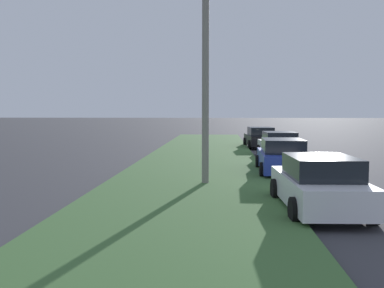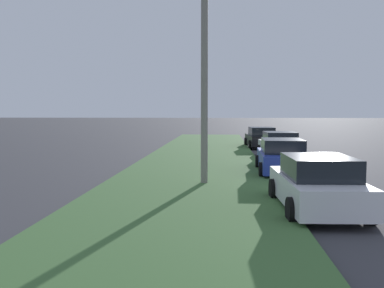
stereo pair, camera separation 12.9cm
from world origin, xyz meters
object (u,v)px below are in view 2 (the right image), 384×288
at_px(parked_car_blue, 282,157).
at_px(streetlight, 215,59).
at_px(parked_car_silver, 279,145).
at_px(parked_car_black, 261,138).
at_px(parked_car_white, 317,185).

height_order(parked_car_blue, streetlight, streetlight).
distance_m(parked_car_silver, parked_car_black, 6.70).
xyz_separation_m(parked_car_white, parked_car_blue, (6.77, -0.01, 0.00)).
bearing_deg(parked_car_silver, parked_car_black, 1.27).
bearing_deg(parked_car_white, parked_car_blue, -2.31).
distance_m(parked_car_silver, streetlight, 10.44).
distance_m(parked_car_blue, streetlight, 5.50).
bearing_deg(parked_car_blue, parked_car_black, 0.32).
height_order(parked_car_silver, parked_car_black, same).
height_order(parked_car_white, streetlight, streetlight).
bearing_deg(streetlight, parked_car_blue, -42.06).
bearing_deg(parked_car_blue, parked_car_white, -178.50).
xyz_separation_m(parked_car_blue, parked_car_silver, (6.12, -0.68, 0.00)).
xyz_separation_m(parked_car_silver, streetlight, (-9.16, 3.43, 3.67)).
relative_size(parked_car_white, parked_car_blue, 1.00).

